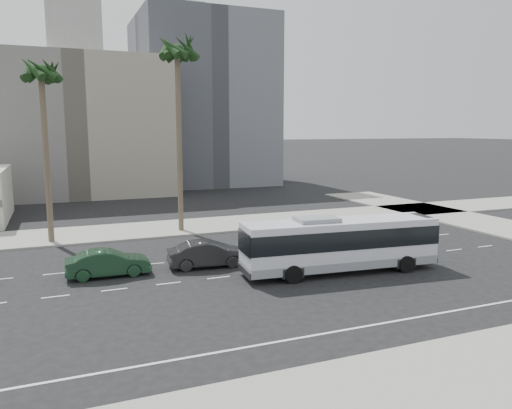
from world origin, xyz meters
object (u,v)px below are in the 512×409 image
city_bus (340,243)px  palm_near (177,55)px  palm_mid (41,75)px  car_b (108,263)px  car_a (208,254)px

city_bus → palm_near: 21.14m
city_bus → palm_mid: palm_mid is taller
palm_mid → palm_near: bearing=2.9°
city_bus → car_b: bearing=166.8°
palm_near → car_a: bearing=-95.1°
city_bus → car_a: (-7.20, 4.17, -1.01)m
car_a → car_b: car_a is taller
palm_near → palm_mid: 10.55m
car_a → palm_near: (1.03, 11.43, 13.87)m
car_a → city_bus: bearing=-115.5°
palm_near → palm_mid: (-10.33, -0.52, -2.07)m
palm_mid → car_b: bearing=-73.4°
car_b → palm_mid: 16.24m
car_a → palm_near: palm_near is taller
car_a → palm_mid: 18.57m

